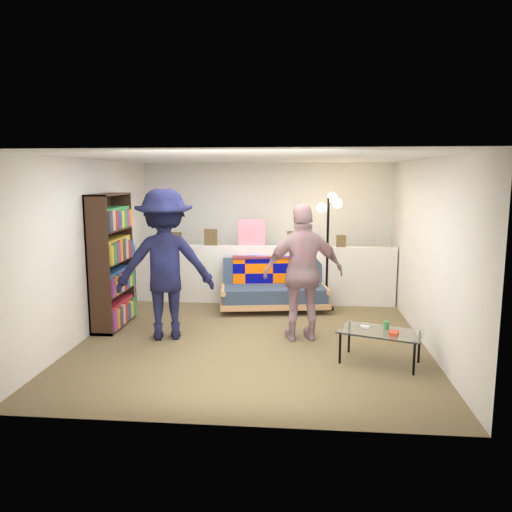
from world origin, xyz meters
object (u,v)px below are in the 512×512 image
(futon_sofa, at_px, (275,289))
(person_right, at_px, (303,273))
(floor_lamp, at_px, (329,228))
(person_left, at_px, (165,265))
(bookshelf, at_px, (111,266))
(coffee_table, at_px, (381,333))

(futon_sofa, distance_m, person_right, 1.65)
(floor_lamp, height_order, person_left, person_left)
(floor_lamp, height_order, person_right, floor_lamp)
(bookshelf, relative_size, coffee_table, 1.84)
(floor_lamp, distance_m, person_right, 1.69)
(coffee_table, bearing_deg, futon_sofa, 120.82)
(bookshelf, distance_m, person_left, 1.01)
(futon_sofa, relative_size, coffee_table, 1.76)
(person_right, bearing_deg, bookshelf, -19.98)
(futon_sofa, distance_m, person_left, 2.19)
(futon_sofa, bearing_deg, coffee_table, -59.18)
(floor_lamp, xyz_separation_m, person_left, (-2.25, -1.66, -0.35))
(floor_lamp, bearing_deg, coffee_table, -78.26)
(coffee_table, xyz_separation_m, floor_lamp, (-0.49, 2.38, 0.99))
(bookshelf, distance_m, floor_lamp, 3.43)
(person_left, distance_m, person_right, 1.84)
(futon_sofa, distance_m, coffee_table, 2.66)
(bookshelf, bearing_deg, floor_lamp, 21.34)
(futon_sofa, distance_m, bookshelf, 2.62)
(person_left, bearing_deg, futon_sofa, -146.05)
(bookshelf, bearing_deg, futon_sofa, 26.45)
(bookshelf, relative_size, person_right, 1.06)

